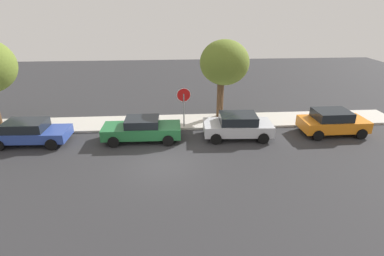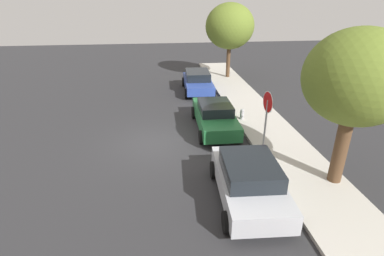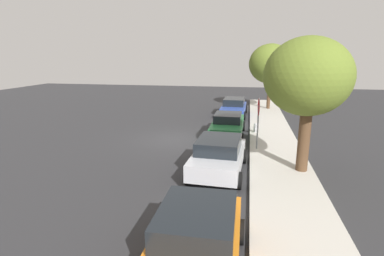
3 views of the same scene
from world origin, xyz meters
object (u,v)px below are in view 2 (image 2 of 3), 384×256
parked_car_silver (249,180)px  fire_hydrant (242,115)px  parked_car_green (215,116)px  parked_car_blue (198,81)px  stop_sign (267,111)px  street_tree_near_corner (357,79)px  street_tree_mid_block (230,26)px

parked_car_silver → fire_hydrant: parked_car_silver is taller
parked_car_green → parked_car_blue: parked_car_green is taller
parked_car_green → stop_sign: bearing=32.8°
parked_car_silver → street_tree_near_corner: bearing=96.6°
fire_hydrant → street_tree_near_corner: bearing=14.9°
stop_sign → street_tree_near_corner: (2.79, 1.63, 2.01)m
parked_car_blue → parked_car_green: bearing=-0.2°
parked_car_green → parked_car_blue: size_ratio=1.06×
stop_sign → fire_hydrant: stop_sign is taller
parked_car_silver → fire_hydrant: (-6.51, 1.60, -0.40)m
street_tree_near_corner → stop_sign: bearing=-149.8°
street_tree_mid_block → street_tree_near_corner: bearing=1.5°
parked_car_green → parked_car_silver: 5.72m
street_tree_mid_block → parked_car_blue: bearing=-41.5°
stop_sign → parked_car_green: stop_sign is taller
parked_car_silver → parked_car_blue: parked_car_silver is taller
parked_car_blue → street_tree_mid_block: 5.39m
street_tree_near_corner → street_tree_mid_block: size_ratio=0.96×
street_tree_mid_block → fire_hydrant: 9.64m
street_tree_near_corner → fire_hydrant: size_ratio=7.60×
parked_car_blue → street_tree_near_corner: (11.77, 3.25, 3.18)m
fire_hydrant → parked_car_green: bearing=-64.1°
street_tree_near_corner → fire_hydrant: street_tree_near_corner is taller
stop_sign → parked_car_green: bearing=-147.2°
street_tree_near_corner → fire_hydrant: 7.27m
stop_sign → parked_car_green: size_ratio=0.59×
street_tree_mid_block → fire_hydrant: size_ratio=7.96×
street_tree_mid_block → fire_hydrant: (8.85, -1.23, -3.63)m
parked_car_green → street_tree_mid_block: street_tree_mid_block is taller
parked_car_green → fire_hydrant: (-0.79, 1.63, -0.36)m
parked_car_green → parked_car_blue: (-6.43, 0.02, 0.01)m
stop_sign → parked_car_silver: (3.16, -1.61, -1.13)m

